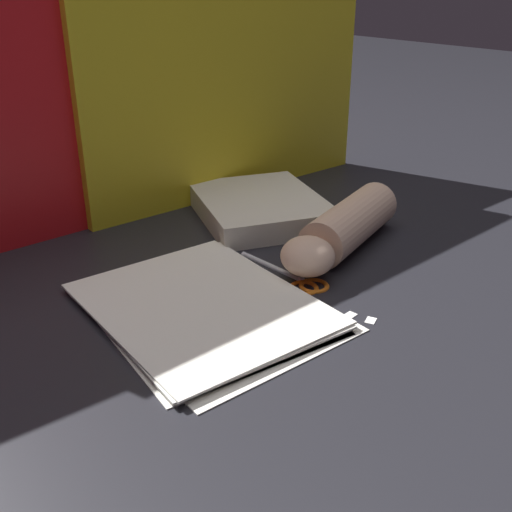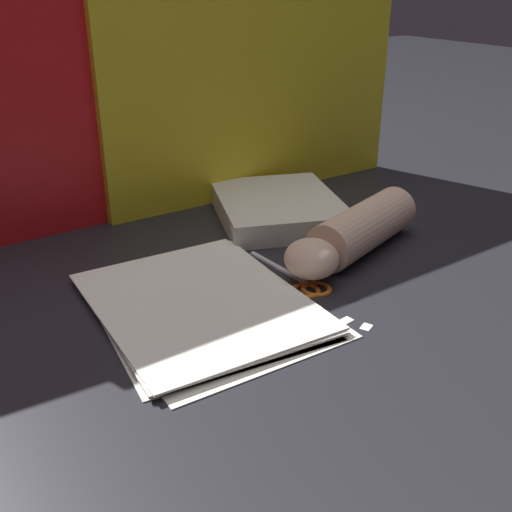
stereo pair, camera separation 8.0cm
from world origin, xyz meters
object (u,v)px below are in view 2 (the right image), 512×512
at_px(scissors, 301,277).
at_px(hand_forearm, 354,233).
at_px(book_closed, 278,207).
at_px(paper_stack, 202,305).

height_order(scissors, hand_forearm, hand_forearm).
bearing_deg(scissors, book_closed, 67.22).
xyz_separation_m(paper_stack, hand_forearm, (0.28, 0.04, 0.03)).
xyz_separation_m(scissors, hand_forearm, (0.12, 0.03, 0.03)).
distance_m(book_closed, scissors, 0.25).
bearing_deg(hand_forearm, scissors, -164.45).
distance_m(book_closed, hand_forearm, 0.20).
bearing_deg(book_closed, hand_forearm, -84.07).
relative_size(book_closed, scissors, 1.73).
bearing_deg(scissors, paper_stack, -177.32).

